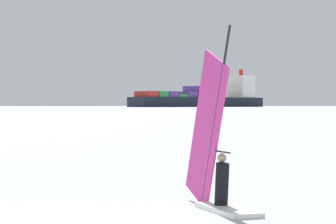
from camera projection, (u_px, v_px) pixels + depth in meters
windsurfer at (217, 165)px, 17.99m from camera, size 1.29×3.75×4.50m
cargo_ship at (203, 98)px, 694.16m from camera, size 135.00×97.88×36.13m
distant_headland at (328, 96)px, 1439.84m from camera, size 675.95×284.95×37.30m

